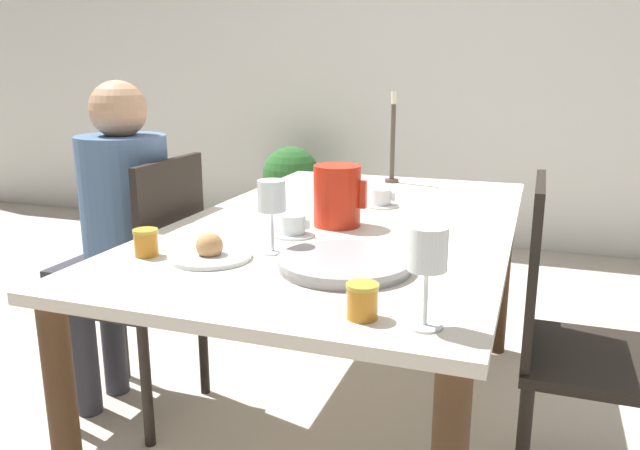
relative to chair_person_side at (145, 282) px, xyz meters
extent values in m
plane|color=beige|center=(0.70, 0.13, -0.50)|extent=(20.00, 20.00, 0.00)
cube|color=white|center=(0.70, 2.71, 0.80)|extent=(10.00, 0.06, 2.60)
cube|color=silver|center=(0.70, 0.13, 0.24)|extent=(1.03, 1.76, 0.03)
cylinder|color=#472D19|center=(0.25, -0.69, -0.14)|extent=(0.07, 0.07, 0.72)
cylinder|color=#472D19|center=(0.25, 0.95, -0.14)|extent=(0.07, 0.07, 0.72)
cylinder|color=#472D19|center=(1.16, 0.95, -0.14)|extent=(0.07, 0.07, 0.72)
cylinder|color=black|center=(-0.26, -0.18, -0.29)|extent=(0.04, 0.04, 0.44)
cylinder|color=black|center=(-0.26, 0.18, -0.29)|extent=(0.04, 0.04, 0.44)
cylinder|color=black|center=(0.11, -0.18, -0.29)|extent=(0.04, 0.04, 0.44)
cylinder|color=black|center=(0.11, 0.18, -0.29)|extent=(0.04, 0.04, 0.44)
cube|color=black|center=(-0.07, 0.00, -0.05)|extent=(0.42, 0.42, 0.03)
cube|color=black|center=(0.12, 0.00, 0.20)|extent=(0.03, 0.39, 0.48)
cylinder|color=black|center=(1.29, 0.18, -0.29)|extent=(0.04, 0.04, 0.44)
cube|color=black|center=(1.48, 0.00, -0.05)|extent=(0.42, 0.42, 0.03)
cube|color=black|center=(1.28, 0.00, 0.20)|extent=(0.03, 0.39, 0.48)
cylinder|color=#33333D|center=(-0.22, -0.08, -0.27)|extent=(0.09, 0.09, 0.47)
cylinder|color=#33333D|center=(-0.22, 0.08, -0.27)|extent=(0.09, 0.09, 0.47)
cube|color=#33333D|center=(-0.14, 0.00, 0.01)|extent=(0.30, 0.34, 0.11)
cylinder|color=#4C6B93|center=(-0.05, 0.00, 0.28)|extent=(0.30, 0.30, 0.46)
sphere|color=tan|center=(-0.05, 0.00, 0.60)|extent=(0.19, 0.19, 0.19)
cylinder|color=tan|center=(-0.15, 0.21, 0.40)|extent=(0.25, 0.06, 0.20)
cylinder|color=red|center=(0.69, 0.06, 0.35)|extent=(0.15, 0.15, 0.19)
cube|color=red|center=(0.77, 0.06, 0.36)|extent=(0.02, 0.02, 0.09)
cone|color=red|center=(0.63, 0.06, 0.42)|extent=(0.04, 0.04, 0.04)
cylinder|color=white|center=(0.61, -0.28, 0.25)|extent=(0.07, 0.07, 0.00)
cylinder|color=white|center=(0.61, -0.28, 0.31)|extent=(0.01, 0.01, 0.11)
cylinder|color=white|center=(0.61, -0.28, 0.41)|extent=(0.07, 0.07, 0.08)
cylinder|color=white|center=(1.09, -0.63, 0.25)|extent=(0.07, 0.07, 0.00)
cylinder|color=white|center=(1.09, -0.63, 0.31)|extent=(0.01, 0.01, 0.11)
cylinder|color=white|center=(1.09, -0.63, 0.41)|extent=(0.07, 0.07, 0.08)
cylinder|color=red|center=(1.09, -0.63, 0.39)|extent=(0.06, 0.06, 0.05)
cylinder|color=silver|center=(0.60, -0.10, 0.25)|extent=(0.13, 0.13, 0.01)
cylinder|color=silver|center=(0.60, -0.10, 0.29)|extent=(0.08, 0.08, 0.06)
cube|color=silver|center=(0.65, -0.10, 0.29)|extent=(0.01, 0.01, 0.03)
cylinder|color=silver|center=(0.75, 0.38, 0.25)|extent=(0.13, 0.13, 0.01)
cylinder|color=silver|center=(0.75, 0.38, 0.29)|extent=(0.08, 0.08, 0.06)
cube|color=silver|center=(0.79, 0.38, 0.29)|extent=(0.01, 0.01, 0.03)
cylinder|color=#9E9EA3|center=(0.84, -0.35, 0.26)|extent=(0.33, 0.33, 0.02)
cylinder|color=#9E9EA3|center=(0.84, -0.35, 0.27)|extent=(0.33, 0.33, 0.01)
cylinder|color=silver|center=(0.48, -0.38, 0.26)|extent=(0.22, 0.22, 0.01)
sphere|color=tan|center=(0.48, -0.38, 0.29)|extent=(0.07, 0.07, 0.07)
cylinder|color=#C67A1E|center=(0.96, -0.63, 0.29)|extent=(0.06, 0.06, 0.07)
cylinder|color=gold|center=(0.96, -0.63, 0.32)|extent=(0.07, 0.07, 0.01)
cylinder|color=#C67A1E|center=(0.31, -0.42, 0.29)|extent=(0.06, 0.06, 0.07)
cylinder|color=gold|center=(0.31, -0.42, 0.32)|extent=(0.07, 0.07, 0.01)
cylinder|color=#4C4238|center=(0.67, 0.86, 0.26)|extent=(0.06, 0.06, 0.01)
cylinder|color=#4C4238|center=(0.67, 0.86, 0.42)|extent=(0.02, 0.02, 0.32)
cylinder|color=beige|center=(0.67, 0.86, 0.61)|extent=(0.02, 0.02, 0.05)
cylinder|color=#A8603D|center=(-0.40, 2.34, -0.43)|extent=(0.30, 0.30, 0.15)
cylinder|color=brown|center=(-0.40, 2.34, -0.27)|extent=(0.04, 0.04, 0.16)
sphere|color=#2D6B2D|center=(-0.40, 2.34, -0.02)|extent=(0.41, 0.41, 0.41)
camera|label=1|loc=(1.27, -1.74, 0.73)|focal=35.00mm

